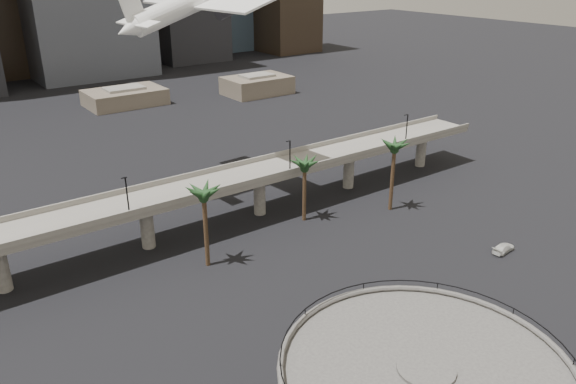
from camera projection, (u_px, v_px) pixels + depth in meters
overpass at (206, 191)px, 95.93m from camera, size 130.00×9.30×14.70m
palm_trees at (308, 168)px, 94.28m from camera, size 42.40×10.40×14.00m
low_buildings at (85, 108)px, 166.32m from camera, size 135.00×27.50×6.80m
car_a at (340, 329)px, 71.25m from camera, size 3.95×1.66×1.33m
car_b at (349, 302)px, 76.57m from camera, size 5.12×3.18×1.59m
car_c at (503, 248)px, 90.94m from camera, size 4.92×2.38×1.38m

